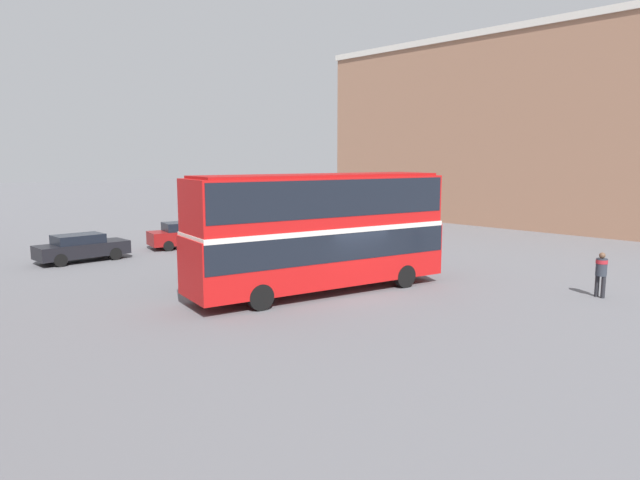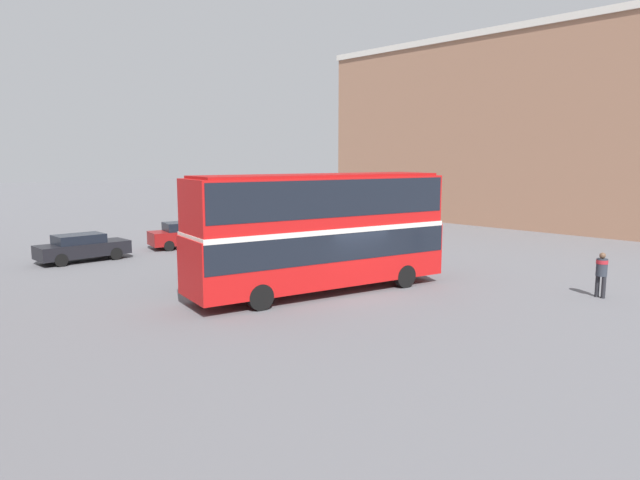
# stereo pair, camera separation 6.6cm
# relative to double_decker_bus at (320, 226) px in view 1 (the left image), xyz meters

# --- Properties ---
(ground_plane) EXTENTS (240.00, 240.00, 0.00)m
(ground_plane) POSITION_rel_double_decker_bus_xyz_m (0.81, -0.96, -2.72)
(ground_plane) COLOR slate
(building_row_right) EXTENTS (11.67, 32.95, 15.16)m
(building_row_right) POSITION_rel_double_decker_bus_xyz_m (30.35, 7.39, 4.87)
(building_row_right) COLOR #9E7056
(building_row_right) RESTS_ON ground_plane
(double_decker_bus) EXTENTS (11.17, 4.57, 4.76)m
(double_decker_bus) POSITION_rel_double_decker_bus_xyz_m (0.00, 0.00, 0.00)
(double_decker_bus) COLOR red
(double_decker_bus) RESTS_ON ground_plane
(pedestrian_foreground) EXTENTS (0.53, 0.53, 1.78)m
(pedestrian_foreground) POSITION_rel_double_decker_bus_xyz_m (7.39, -8.10, -1.63)
(pedestrian_foreground) COLOR #232328
(pedestrian_foreground) RESTS_ON ground_plane
(parked_car_kerb_near) EXTENTS (4.59, 1.80, 1.45)m
(parked_car_kerb_near) POSITION_rel_double_decker_bus_xyz_m (-4.35, 13.65, -1.97)
(parked_car_kerb_near) COLOR black
(parked_car_kerb_near) RESTS_ON ground_plane
(parked_car_kerb_far) EXTENTS (4.92, 2.65, 1.43)m
(parked_car_kerb_far) POSITION_rel_double_decker_bus_xyz_m (13.40, 17.00, -1.98)
(parked_car_kerb_far) COLOR silver
(parked_car_kerb_far) RESTS_ON ground_plane
(parked_car_side_street) EXTENTS (4.66, 2.62, 1.57)m
(parked_car_side_street) POSITION_rel_double_decker_bus_xyz_m (2.06, 14.06, -1.93)
(parked_car_side_street) COLOR maroon
(parked_car_side_street) RESTS_ON ground_plane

